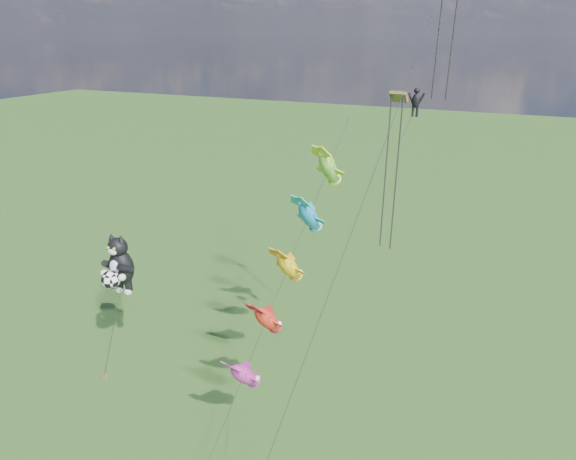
% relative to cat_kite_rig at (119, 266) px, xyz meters
% --- Properties ---
extents(ground, '(300.00, 300.00, 0.00)m').
position_rel_cat_kite_rig_xyz_m(ground, '(-3.43, -5.66, -7.91)').
color(ground, '#163C0F').
extents(cat_kite_rig, '(2.15, 3.98, 10.30)m').
position_rel_cat_kite_rig_xyz_m(cat_kite_rig, '(0.00, 0.00, 0.00)').
color(cat_kite_rig, brown).
rests_on(cat_kite_rig, ground).
extents(fish_windsock_rig, '(3.55, 15.66, 18.33)m').
position_rel_cat_kite_rig_xyz_m(fish_windsock_rig, '(13.10, 0.32, 2.39)').
color(fish_windsock_rig, brown).
rests_on(fish_windsock_rig, ground).
extents(parafoil_rig, '(5.99, 16.87, 27.44)m').
position_rel_cat_kite_rig_xyz_m(parafoil_rig, '(19.30, 1.45, 12.30)').
color(parafoil_rig, brown).
rests_on(parafoil_rig, ground).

